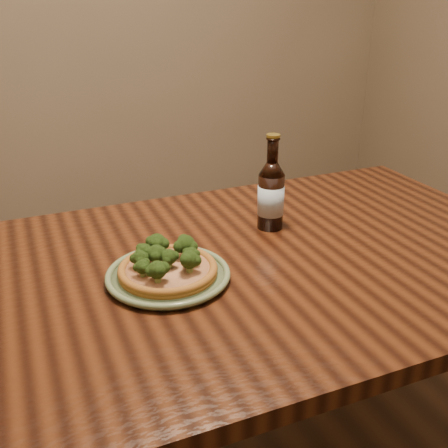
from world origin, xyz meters
name	(u,v)px	position (x,y,z in m)	size (l,w,h in m)	color
table	(224,298)	(0.00, 0.10, 0.66)	(1.60, 0.90, 0.75)	#401D0D
plate	(168,275)	(-0.14, 0.08, 0.76)	(0.27, 0.27, 0.02)	#687B55
pizza	(167,266)	(-0.14, 0.08, 0.78)	(0.21, 0.21, 0.07)	#996022
beer_bottle	(271,194)	(0.19, 0.24, 0.84)	(0.07, 0.07, 0.25)	black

